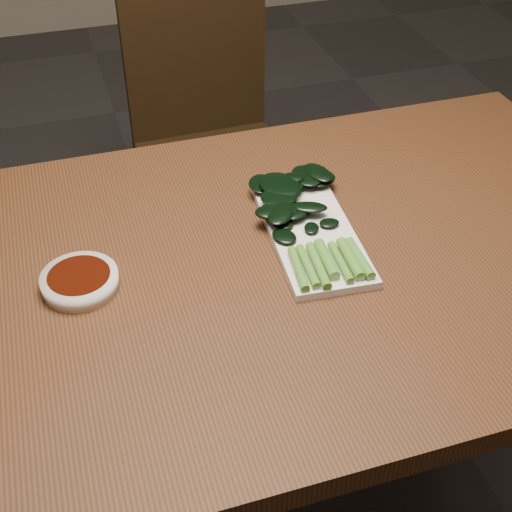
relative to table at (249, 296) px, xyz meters
name	(u,v)px	position (x,y,z in m)	size (l,w,h in m)	color
table	(249,296)	(0.00, 0.00, 0.00)	(1.40, 0.80, 0.75)	#462714
chair_far	(209,136)	(0.14, 0.85, -0.19)	(0.40, 0.40, 0.89)	black
sauce_bowl	(80,281)	(-0.26, 0.02, 0.08)	(0.12, 0.12, 0.02)	white
serving_plate	(310,231)	(0.12, 0.04, 0.08)	(0.16, 0.32, 0.01)	white
gai_lan	(298,208)	(0.11, 0.08, 0.10)	(0.18, 0.32, 0.03)	#569935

